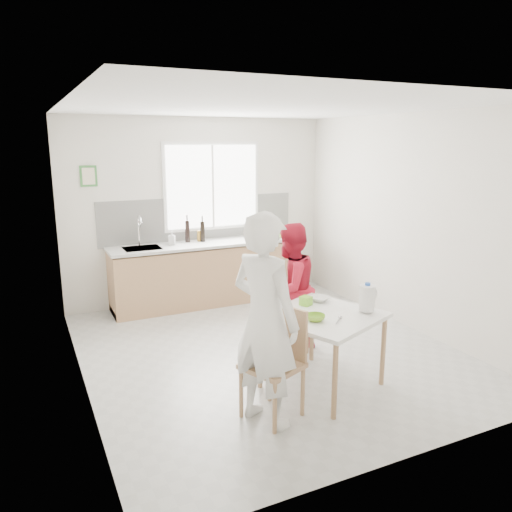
{
  "coord_description": "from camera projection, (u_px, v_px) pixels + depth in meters",
  "views": [
    {
      "loc": [
        -2.42,
        -4.78,
        2.34
      ],
      "look_at": [
        -0.05,
        0.2,
        1.08
      ],
      "focal_mm": 35.0,
      "sensor_mm": 36.0,
      "label": 1
    }
  ],
  "objects": [
    {
      "name": "milk_jug",
      "position": [
        367.0,
        297.0,
        4.77
      ],
      "size": [
        0.21,
        0.15,
        0.27
      ],
      "rotation": [
        0.0,
        0.0,
        0.39
      ],
      "color": "white",
      "rests_on": "dining_table"
    },
    {
      "name": "wine_bottle_b",
      "position": [
        203.0,
        231.0,
        7.27
      ],
      "size": [
        0.07,
        0.07,
        0.3
      ],
      "primitive_type": "cylinder",
      "color": "black",
      "rests_on": "kitchen_counter"
    },
    {
      "name": "kitchen_counter",
      "position": [
        208.0,
        276.0,
        7.36
      ],
      "size": [
        2.84,
        0.64,
        1.37
      ],
      "color": "tan",
      "rests_on": "ground"
    },
    {
      "name": "dining_table",
      "position": [
        323.0,
        321.0,
        4.77
      ],
      "size": [
        1.26,
        1.26,
        0.75
      ],
      "rotation": [
        0.0,
        0.0,
        0.39
      ],
      "color": "white",
      "rests_on": "ground"
    },
    {
      "name": "green_box",
      "position": [
        306.0,
        301.0,
        4.99
      ],
      "size": [
        0.13,
        0.13,
        0.09
      ],
      "primitive_type": "cube",
      "rotation": [
        0.0,
        0.0,
        0.39
      ],
      "color": "#7DD330",
      "rests_on": "dining_table"
    },
    {
      "name": "wine_bottle_a",
      "position": [
        187.0,
        231.0,
        7.23
      ],
      "size": [
        0.07,
        0.07,
        0.32
      ],
      "primitive_type": "cylinder",
      "color": "black",
      "rests_on": "kitchen_counter"
    },
    {
      "name": "picture_frame",
      "position": [
        88.0,
        176.0,
        6.63
      ],
      "size": [
        0.22,
        0.03,
        0.28
      ],
      "color": "#3C843D",
      "rests_on": "room_shell"
    },
    {
      "name": "window",
      "position": [
        212.0,
        186.0,
        7.41
      ],
      "size": [
        1.5,
        0.06,
        1.3
      ],
      "color": "white",
      "rests_on": "room_shell"
    },
    {
      "name": "jar_amber",
      "position": [
        199.0,
        236.0,
        7.3
      ],
      "size": [
        0.06,
        0.06,
        0.16
      ],
      "primitive_type": "cylinder",
      "color": "olive",
      "rests_on": "kitchen_counter"
    },
    {
      "name": "room_shell",
      "position": [
        268.0,
        208.0,
        5.37
      ],
      "size": [
        4.5,
        4.5,
        4.5
      ],
      "color": "silver",
      "rests_on": "ground"
    },
    {
      "name": "chair_left",
      "position": [
        278.0,
        357.0,
        4.31
      ],
      "size": [
        0.58,
        0.58,
        0.96
      ],
      "rotation": [
        0.0,
        0.0,
        -1.18
      ],
      "color": "tan",
      "rests_on": "ground"
    },
    {
      "name": "bowl_green",
      "position": [
        315.0,
        318.0,
        4.57
      ],
      "size": [
        0.24,
        0.24,
        0.06
      ],
      "primitive_type": "imported",
      "rotation": [
        0.0,
        0.0,
        0.39
      ],
      "color": "#7BB82A",
      "rests_on": "dining_table"
    },
    {
      "name": "bowl_white",
      "position": [
        320.0,
        299.0,
        5.12
      ],
      "size": [
        0.26,
        0.26,
        0.05
      ],
      "primitive_type": "imported",
      "rotation": [
        0.0,
        0.0,
        0.39
      ],
      "color": "white",
      "rests_on": "dining_table"
    },
    {
      "name": "person_white",
      "position": [
        265.0,
        320.0,
        4.1
      ],
      "size": [
        0.66,
        0.78,
        1.82
      ],
      "primitive_type": "imported",
      "rotation": [
        0.0,
        0.0,
        1.96
      ],
      "color": "white",
      "rests_on": "ground"
    },
    {
      "name": "cutting_board",
      "position": [
        279.0,
        235.0,
        7.74
      ],
      "size": [
        0.42,
        0.36,
        0.01
      ],
      "primitive_type": "cube",
      "rotation": [
        0.0,
        0.0,
        0.37
      ],
      "color": "#7DCE2F",
      "rests_on": "kitchen_counter"
    },
    {
      "name": "spoon",
      "position": [
        338.0,
        320.0,
        4.55
      ],
      "size": [
        0.13,
        0.12,
        0.01
      ],
      "primitive_type": "cylinder",
      "rotation": [
        0.0,
        1.57,
        0.74
      ],
      "color": "#A5A5AA",
      "rests_on": "dining_table"
    },
    {
      "name": "ground",
      "position": [
        267.0,
        350.0,
        5.74
      ],
      "size": [
        4.5,
        4.5,
        0.0
      ],
      "primitive_type": "plane",
      "color": "#B7B7B2",
      "rests_on": "ground"
    },
    {
      "name": "soap_bottle",
      "position": [
        172.0,
        238.0,
        7.07
      ],
      "size": [
        0.12,
        0.12,
        0.19
      ],
      "primitive_type": "imported",
      "rotation": [
        0.0,
        0.0,
        -0.43
      ],
      "color": "#999999",
      "rests_on": "kitchen_counter"
    },
    {
      "name": "person_red",
      "position": [
        290.0,
        289.0,
        5.56
      ],
      "size": [
        0.88,
        0.8,
        1.49
      ],
      "primitive_type": "imported",
      "rotation": [
        0.0,
        0.0,
        3.53
      ],
      "color": "red",
      "rests_on": "ground"
    },
    {
      "name": "backsplash",
      "position": [
        200.0,
        219.0,
        7.44
      ],
      "size": [
        3.0,
        0.02,
        0.65
      ],
      "primitive_type": "cube",
      "color": "white",
      "rests_on": "room_shell"
    },
    {
      "name": "chair_far",
      "position": [
        280.0,
        309.0,
        5.59
      ],
      "size": [
        0.56,
        0.56,
        0.93
      ],
      "rotation": [
        0.0,
        0.0,
        0.39
      ],
      "color": "tan",
      "rests_on": "ground"
    }
  ]
}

